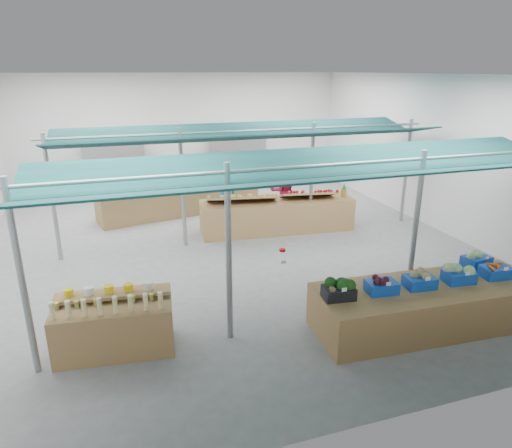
% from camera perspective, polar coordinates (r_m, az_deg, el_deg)
% --- Properties ---
extents(floor, '(13.00, 13.00, 0.00)m').
position_cam_1_polar(floor, '(11.68, -3.53, -2.91)').
color(floor, slate).
rests_on(floor, ground).
extents(hall, '(13.00, 13.00, 13.00)m').
position_cam_1_polar(hall, '(12.37, -5.50, 10.96)').
color(hall, silver).
rests_on(hall, ground).
extents(pole_grid, '(10.00, 4.60, 3.00)m').
position_cam_1_polar(pole_grid, '(9.74, 3.15, 3.88)').
color(pole_grid, gray).
rests_on(pole_grid, floor).
extents(awnings, '(9.50, 7.08, 0.30)m').
position_cam_1_polar(awnings, '(9.54, 3.26, 9.51)').
color(awnings, '#0A292B').
rests_on(awnings, pole_grid).
extents(back_shelving_left, '(2.00, 0.50, 2.00)m').
position_cam_1_polar(back_shelving_left, '(16.86, -17.19, 6.63)').
color(back_shelving_left, '#B23F33').
rests_on(back_shelving_left, floor).
extents(back_shelving_right, '(2.00, 0.50, 2.00)m').
position_cam_1_polar(back_shelving_right, '(17.49, -2.22, 7.87)').
color(back_shelving_right, '#B23F33').
rests_on(back_shelving_right, floor).
extents(bottle_shelf, '(1.91, 1.28, 1.09)m').
position_cam_1_polar(bottle_shelf, '(7.79, -17.25, -11.94)').
color(bottle_shelf, olive).
rests_on(bottle_shelf, floor).
extents(veg_counter, '(4.06, 1.54, 0.78)m').
position_cam_1_polar(veg_counter, '(8.64, 20.64, -9.54)').
color(veg_counter, olive).
rests_on(veg_counter, floor).
extents(fruit_counter, '(4.29, 1.36, 0.90)m').
position_cam_1_polar(fruit_counter, '(12.71, 2.67, 1.10)').
color(fruit_counter, olive).
rests_on(fruit_counter, floor).
extents(far_counter, '(5.13, 2.06, 0.91)m').
position_cam_1_polar(far_counter, '(14.47, -9.39, 3.08)').
color(far_counter, olive).
rests_on(far_counter, floor).
extents(crate_stack, '(0.61, 0.50, 0.64)m').
position_cam_1_polar(crate_stack, '(8.52, 22.38, -10.73)').
color(crate_stack, '#1147BA').
rests_on(crate_stack, floor).
extents(vendor_left, '(0.65, 0.46, 1.69)m').
position_cam_1_polar(vendor_left, '(13.27, -3.85, 3.60)').
color(vendor_left, '#1974A4').
rests_on(vendor_left, floor).
extents(vendor_right, '(0.87, 0.71, 1.69)m').
position_cam_1_polar(vendor_right, '(13.80, 3.43, 4.20)').
color(vendor_right, maroon).
rests_on(vendor_right, floor).
extents(crate_broccoli, '(0.53, 0.43, 0.35)m').
position_cam_1_polar(crate_broccoli, '(7.57, 10.31, -8.03)').
color(crate_broccoli, black).
rests_on(crate_broccoli, veg_counter).
extents(crate_beets, '(0.53, 0.43, 0.29)m').
position_cam_1_polar(crate_beets, '(7.93, 15.44, -7.37)').
color(crate_beets, '#1147BA').
rests_on(crate_beets, veg_counter).
extents(crate_celeriac, '(0.53, 0.43, 0.31)m').
position_cam_1_polar(crate_celeriac, '(8.29, 19.80, -6.55)').
color(crate_celeriac, '#1147BA').
rests_on(crate_celeriac, veg_counter).
extents(crate_cabbage, '(0.53, 0.43, 0.35)m').
position_cam_1_polar(crate_cabbage, '(8.73, 24.04, -5.70)').
color(crate_cabbage, '#1147BA').
rests_on(crate_cabbage, veg_counter).
extents(crate_carrots, '(0.53, 0.43, 0.29)m').
position_cam_1_polar(crate_carrots, '(9.24, 27.79, -5.26)').
color(crate_carrots, '#1147BA').
rests_on(crate_carrots, veg_counter).
extents(sparrow, '(0.12, 0.09, 0.11)m').
position_cam_1_polar(sparrow, '(7.36, 9.54, -8.06)').
color(sparrow, brown).
rests_on(sparrow, crate_broccoli).
extents(pole_ribbon, '(0.12, 0.12, 0.28)m').
position_cam_1_polar(pole_ribbon, '(8.57, 3.32, -3.42)').
color(pole_ribbon, '#AA0B13').
rests_on(pole_ribbon, pole_grid).
extents(apple_heap_yellow, '(1.99, 1.01, 0.27)m').
position_cam_1_polar(apple_heap_yellow, '(12.22, -1.71, 3.39)').
color(apple_heap_yellow, '#997247').
rests_on(apple_heap_yellow, fruit_counter).
extents(apple_heap_red, '(1.60, 0.95, 0.27)m').
position_cam_1_polar(apple_heap_red, '(12.70, 6.55, 3.88)').
color(apple_heap_red, '#997247').
rests_on(apple_heap_red, fruit_counter).
extents(pineapple, '(0.14, 0.14, 0.39)m').
position_cam_1_polar(pineapple, '(13.08, 10.93, 4.17)').
color(pineapple, '#8C6019').
rests_on(pineapple, fruit_counter).
extents(crate_extra, '(0.54, 0.43, 0.32)m').
position_cam_1_polar(crate_extra, '(9.57, 25.86, -3.95)').
color(crate_extra, '#1147BA').
rests_on(crate_extra, veg_counter).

